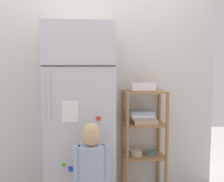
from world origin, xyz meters
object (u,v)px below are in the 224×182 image
Objects in this scene: pantry_shelf_unit at (144,129)px; fruit_bin at (142,87)px; child_standing at (92,166)px; refrigerator at (79,115)px.

fruit_bin reaches higher than pantry_shelf_unit.
child_standing is 3.64× the size of fruit_bin.
fruit_bin is at bearing 8.87° from refrigerator.
child_standing is 0.83× the size of pantry_shelf_unit.
fruit_bin is (0.57, 0.61, 0.60)m from child_standing.
refrigerator is 1.60× the size of pantry_shelf_unit.
child_standing is (0.10, -0.51, -0.34)m from refrigerator.
pantry_shelf_unit is at bearing 9.48° from refrigerator.
child_standing is at bearing -132.81° from fruit_bin.
pantry_shelf_unit is at bearing 46.52° from child_standing.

